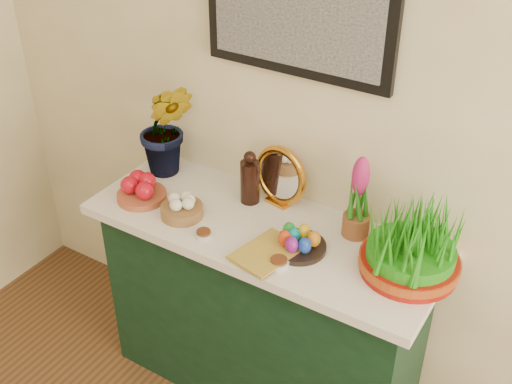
# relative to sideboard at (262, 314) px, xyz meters

# --- Properties ---
(sideboard) EXTENTS (1.30, 0.45, 0.85)m
(sideboard) POSITION_rel_sideboard_xyz_m (0.00, 0.00, 0.00)
(sideboard) COLOR #12311D
(sideboard) RESTS_ON ground
(tablecloth) EXTENTS (1.40, 0.55, 0.04)m
(tablecloth) POSITION_rel_sideboard_xyz_m (0.00, 0.00, 0.45)
(tablecloth) COLOR white
(tablecloth) RESTS_ON sideboard
(hyacinth_green) EXTENTS (0.36, 0.34, 0.56)m
(hyacinth_green) POSITION_rel_sideboard_xyz_m (-0.55, 0.12, 0.75)
(hyacinth_green) COLOR #287C1B
(hyacinth_green) RESTS_ON tablecloth
(apple_bowl) EXTENTS (0.23, 0.23, 0.10)m
(apple_bowl) POSITION_rel_sideboard_xyz_m (-0.52, -0.11, 0.51)
(apple_bowl) COLOR #A65030
(apple_bowl) RESTS_ON tablecloth
(garlic_basket) EXTENTS (0.21, 0.21, 0.09)m
(garlic_basket) POSITION_rel_sideboard_xyz_m (-0.30, -0.11, 0.50)
(garlic_basket) COLOR #91603A
(garlic_basket) RESTS_ON tablecloth
(vinegar_cruet) EXTENTS (0.08, 0.08, 0.23)m
(vinegar_cruet) POSITION_rel_sideboard_xyz_m (-0.13, 0.12, 0.57)
(vinegar_cruet) COLOR black
(vinegar_cruet) RESTS_ON tablecloth
(mirror) EXTENTS (0.26, 0.10, 0.25)m
(mirror) POSITION_rel_sideboard_xyz_m (-0.03, 0.17, 0.59)
(mirror) COLOR orange
(mirror) RESTS_ON tablecloth
(book) EXTENTS (0.21, 0.26, 0.03)m
(book) POSITION_rel_sideboard_xyz_m (0.02, -0.14, 0.48)
(book) COLOR gold
(book) RESTS_ON tablecloth
(spice_dish_left) EXTENTS (0.07, 0.07, 0.03)m
(spice_dish_left) POSITION_rel_sideboard_xyz_m (-0.15, -0.18, 0.48)
(spice_dish_left) COLOR silver
(spice_dish_left) RESTS_ON tablecloth
(spice_dish_right) EXTENTS (0.07, 0.07, 0.03)m
(spice_dish_right) POSITION_rel_sideboard_xyz_m (0.17, -0.18, 0.48)
(spice_dish_right) COLOR silver
(spice_dish_right) RESTS_ON tablecloth
(egg_plate) EXTENTS (0.26, 0.26, 0.08)m
(egg_plate) POSITION_rel_sideboard_xyz_m (0.19, -0.06, 0.50)
(egg_plate) COLOR black
(egg_plate) RESTS_ON tablecloth
(hyacinth_pink) EXTENTS (0.10, 0.10, 0.34)m
(hyacinth_pink) POSITION_rel_sideboard_xyz_m (0.33, 0.14, 0.62)
(hyacinth_pink) COLOR brown
(hyacinth_pink) RESTS_ON tablecloth
(wheatgrass_sabzeh) EXTENTS (0.35, 0.35, 0.29)m
(wheatgrass_sabzeh) POSITION_rel_sideboard_xyz_m (0.57, 0.03, 0.59)
(wheatgrass_sabzeh) COLOR maroon
(wheatgrass_sabzeh) RESTS_ON tablecloth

